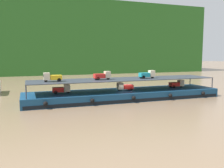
{
  "coord_description": "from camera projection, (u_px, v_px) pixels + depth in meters",
  "views": [
    {
      "loc": [
        -15.75,
        -37.78,
        7.58
      ],
      "look_at": [
        -2.27,
        0.0,
        2.7
      ],
      "focal_mm": 38.57,
      "sensor_mm": 36.0,
      "label": 1
    }
  ],
  "objects": [
    {
      "name": "mini_truck_upper_fore",
      "position": [
        147.0,
        74.0,
        41.9
      ],
      "size": [
        2.76,
        1.24,
        1.38
      ],
      "color": "teal",
      "rests_on": "cargo_rack"
    },
    {
      "name": "mini_truck_lower_stern",
      "position": [
        62.0,
        89.0,
        37.94
      ],
      "size": [
        2.79,
        1.29,
        1.38
      ],
      "color": "red",
      "rests_on": "cargo_barge"
    },
    {
      "name": "mini_truck_lower_aft",
      "position": [
        125.0,
        87.0,
        41.08
      ],
      "size": [
        2.76,
        1.23,
        1.38
      ],
      "color": "red",
      "rests_on": "cargo_barge"
    },
    {
      "name": "hillside_far_bank",
      "position": [
        64.0,
        34.0,
        102.22
      ],
      "size": [
        120.86,
        30.6,
        29.46
      ],
      "color": "#286023",
      "rests_on": "ground"
    },
    {
      "name": "cargo_rack",
      "position": [
        125.0,
        79.0,
        41.08
      ],
      "size": [
        32.02,
        6.42,
        2.0
      ],
      "color": "#2D333D",
      "rests_on": "cargo_barge"
    },
    {
      "name": "mini_truck_upper_mid",
      "position": [
        103.0,
        75.0,
        39.59
      ],
      "size": [
        2.78,
        1.27,
        1.38
      ],
      "color": "red",
      "rests_on": "cargo_rack"
    },
    {
      "name": "cargo_barge",
      "position": [
        124.0,
        95.0,
        41.38
      ],
      "size": [
        33.62,
        7.73,
        1.5
      ],
      "color": "navy",
      "rests_on": "ground"
    },
    {
      "name": "mini_truck_lower_mid",
      "position": [
        177.0,
        84.0,
        44.9
      ],
      "size": [
        2.76,
        1.23,
        1.38
      ],
      "color": "red",
      "rests_on": "cargo_barge"
    },
    {
      "name": "mini_truck_upper_stern",
      "position": [
        52.0,
        77.0,
        36.7
      ],
      "size": [
        2.75,
        1.22,
        1.38
      ],
      "color": "gold",
      "rests_on": "cargo_rack"
    },
    {
      "name": "ground_plane",
      "position": [
        124.0,
        99.0,
        41.49
      ],
      "size": [
        400.0,
        400.0,
        0.0
      ],
      "primitive_type": "plane",
      "color": "#7F664C"
    }
  ]
}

